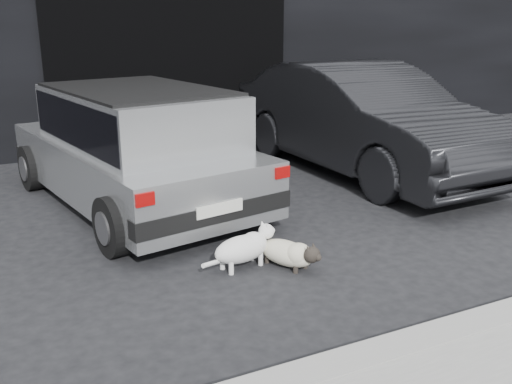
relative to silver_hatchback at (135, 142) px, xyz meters
name	(u,v)px	position (x,y,z in m)	size (l,w,h in m)	color
ground	(208,234)	(0.38, -1.23, -0.75)	(80.00, 80.00, 0.00)	black
garage_opening	(173,69)	(1.38, 2.76, 0.55)	(4.00, 0.10, 2.60)	black
curb	(479,326)	(1.38, -3.83, -0.69)	(18.00, 0.25, 0.12)	gray
silver_hatchback	(135,142)	(0.00, 0.00, 0.00)	(2.34, 3.95, 1.37)	#ACAEB0
second_car	(361,119)	(3.23, 0.14, 0.00)	(1.59, 4.55, 1.50)	black
cat_siamese	(290,253)	(0.74, -2.29, -0.62)	(0.46, 0.75, 0.28)	beige
cat_white	(245,247)	(0.39, -2.10, -0.57)	(0.78, 0.36, 0.37)	silver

